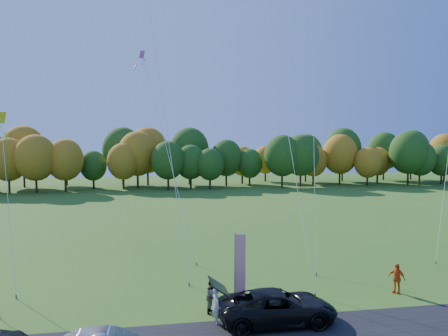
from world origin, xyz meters
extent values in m
plane|color=#315F19|center=(0.00, 0.00, 0.00)|extent=(160.00, 160.00, 0.00)
imported|color=black|center=(1.28, -1.74, 0.80)|extent=(5.76, 2.70, 1.59)
imported|color=silver|center=(-1.63, -1.26, 0.86)|extent=(0.53, 0.70, 1.73)
imported|color=gray|center=(-1.64, 0.06, 0.85)|extent=(0.89, 1.00, 1.70)
imported|color=#DC5314|center=(9.26, 1.04, 0.86)|extent=(0.91, 1.08, 1.73)
cylinder|color=#999999|center=(-0.62, -0.68, 2.16)|extent=(0.06, 0.06, 4.31)
cube|color=red|center=(-0.36, -0.77, 2.59)|extent=(0.51, 0.22, 3.23)
cube|color=navy|center=(-0.36, -0.74, 3.78)|extent=(0.51, 0.21, 0.84)
cylinder|color=#4C3F33|center=(-2.45, 4.27, 0.10)|extent=(0.08, 0.08, 0.20)
cylinder|color=#4C3F33|center=(5.87, 4.76, 0.10)|extent=(0.08, 0.08, 0.20)
cylinder|color=#4C3F33|center=(4.40, 1.26, 0.10)|extent=(0.08, 0.08, 0.20)
cylinder|color=#4C3F33|center=(15.25, 5.85, 0.10)|extent=(0.08, 0.08, 0.20)
cylinder|color=#4C3F33|center=(-12.16, 3.87, 0.10)|extent=(0.08, 0.08, 0.20)
cube|color=yellow|center=(-14.27, 9.27, 10.26)|extent=(1.25, 1.25, 1.49)
cylinder|color=#4C3F33|center=(-1.54, 8.41, 0.10)|extent=(0.08, 0.08, 0.20)
cube|color=#EB4ED5|center=(-5.21, 16.42, 15.93)|extent=(1.04, 1.04, 1.23)
camera|label=1|loc=(-4.77, -21.53, 9.00)|focal=35.00mm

